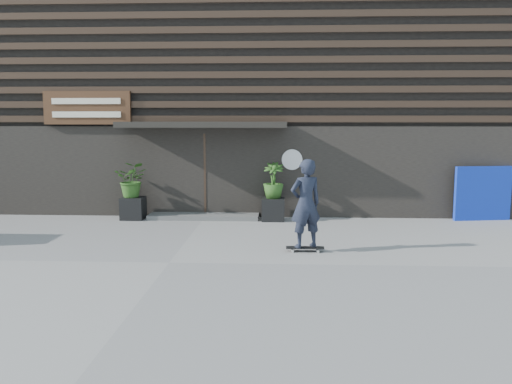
# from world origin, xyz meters

# --- Properties ---
(ground) EXTENTS (80.00, 80.00, 0.00)m
(ground) POSITION_xyz_m (0.00, 0.00, 0.00)
(ground) COLOR gray
(ground) RESTS_ON ground
(entrance_step) EXTENTS (3.00, 0.80, 0.12)m
(entrance_step) POSITION_xyz_m (0.00, 4.60, 0.06)
(entrance_step) COLOR #52524F
(entrance_step) RESTS_ON ground
(planter_pot_left) EXTENTS (0.60, 0.60, 0.60)m
(planter_pot_left) POSITION_xyz_m (-1.90, 4.40, 0.30)
(planter_pot_left) COLOR black
(planter_pot_left) RESTS_ON ground
(bamboo_left) EXTENTS (0.86, 0.75, 0.96)m
(bamboo_left) POSITION_xyz_m (-1.90, 4.40, 1.08)
(bamboo_left) COLOR #2D591E
(bamboo_left) RESTS_ON planter_pot_left
(planter_pot_right) EXTENTS (0.60, 0.60, 0.60)m
(planter_pot_right) POSITION_xyz_m (1.90, 4.40, 0.30)
(planter_pot_right) COLOR black
(planter_pot_right) RESTS_ON ground
(bamboo_right) EXTENTS (0.54, 0.54, 0.96)m
(bamboo_right) POSITION_xyz_m (1.90, 4.40, 1.08)
(bamboo_right) COLOR #2D591E
(bamboo_right) RESTS_ON planter_pot_right
(blue_tarp) EXTENTS (1.55, 0.36, 1.45)m
(blue_tarp) POSITION_xyz_m (7.50, 4.70, 0.72)
(blue_tarp) COLOR #0D28B0
(blue_tarp) RESTS_ON ground
(building) EXTENTS (18.00, 11.00, 8.00)m
(building) POSITION_xyz_m (-0.00, 9.96, 3.99)
(building) COLOR black
(building) RESTS_ON ground
(skateboarder) EXTENTS (0.78, 0.66, 1.91)m
(skateboarder) POSITION_xyz_m (2.61, 0.98, 1.00)
(skateboarder) COLOR black
(skateboarder) RESTS_ON ground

